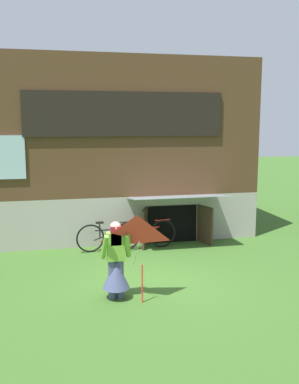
{
  "coord_description": "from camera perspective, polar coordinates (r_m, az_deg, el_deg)",
  "views": [
    {
      "loc": [
        -1.86,
        -8.5,
        3.37
      ],
      "look_at": [
        0.21,
        0.96,
        1.79
      ],
      "focal_mm": 40.77,
      "sensor_mm": 36.0,
      "label": 1
    }
  ],
  "objects": [
    {
      "name": "bicycle_black",
      "position": [
        11.54,
        -5.29,
        -5.78
      ],
      "size": [
        1.74,
        0.22,
        0.8
      ],
      "rotation": [
        0.0,
        0.0,
        0.1
      ],
      "color": "black",
      "rests_on": "ground_plane"
    },
    {
      "name": "bicycle_red",
      "position": [
        11.61,
        -0.67,
        -5.61
      ],
      "size": [
        1.77,
        0.29,
        0.81
      ],
      "rotation": [
        0.0,
        0.0,
        0.14
      ],
      "color": "black",
      "rests_on": "ground_plane"
    },
    {
      "name": "person",
      "position": [
        8.43,
        -4.42,
        -9.72
      ],
      "size": [
        0.6,
        0.52,
        1.51
      ],
      "rotation": [
        0.0,
        0.0,
        -0.1
      ],
      "color": "#474C75",
      "rests_on": "ground_plane"
    },
    {
      "name": "log_house",
      "position": [
        13.84,
        -4.62,
        5.86
      ],
      "size": [
        7.7,
        5.51,
        5.11
      ],
      "color": "#9E998E",
      "rests_on": "ground_plane"
    },
    {
      "name": "ground_plane",
      "position": [
        9.33,
        0.02,
        -11.92
      ],
      "size": [
        60.0,
        60.0,
        0.0
      ],
      "primitive_type": "plane",
      "color": "#386023"
    },
    {
      "name": "kite",
      "position": [
        7.78,
        -1.62,
        -6.19
      ],
      "size": [
        1.03,
        0.94,
        1.65
      ],
      "color": "red",
      "rests_on": "ground_plane"
    }
  ]
}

